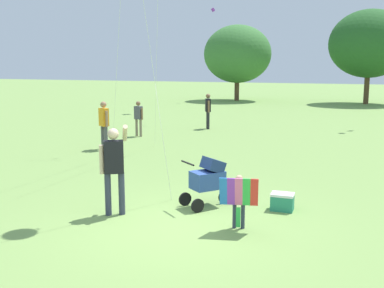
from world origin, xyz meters
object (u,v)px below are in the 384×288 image
object	(u,v)px
person_adult_flyer	(114,163)
person_sitting_far	(104,121)
stroller	(208,178)
cooler_box	(282,202)
person_kid_running	(138,116)
child_with_butterfly_kite	(239,196)
person_red_shirt	(208,108)

from	to	relation	value
person_adult_flyer	person_sitting_far	size ratio (longest dim) A/B	1.09
stroller	cooler_box	xyz separation A→B (m)	(1.48, 0.23, -0.43)
person_kid_running	child_with_butterfly_kite	bearing A→B (deg)	-54.99
person_adult_flyer	person_kid_running	xyz separation A→B (m)	(-3.83, 8.99, -0.20)
person_adult_flyer	stroller	distance (m)	1.95
person_red_shirt	cooler_box	xyz separation A→B (m)	(4.89, -10.61, -0.74)
child_with_butterfly_kite	person_kid_running	bearing A→B (deg)	125.01
child_with_butterfly_kite	person_kid_running	world-z (taller)	person_kid_running
person_adult_flyer	person_red_shirt	xyz separation A→B (m)	(-1.86, 11.96, -0.11)
cooler_box	person_adult_flyer	bearing A→B (deg)	-156.03
person_adult_flyer	person_red_shirt	bearing A→B (deg)	98.83
child_with_butterfly_kite	cooler_box	bearing A→B (deg)	66.85
person_adult_flyer	stroller	size ratio (longest dim) A/B	1.72
person_sitting_far	cooler_box	world-z (taller)	person_sitting_far
stroller	cooler_box	bearing A→B (deg)	8.92
person_kid_running	person_adult_flyer	bearing A→B (deg)	-66.92
stroller	person_sitting_far	bearing A→B (deg)	136.77
child_with_butterfly_kite	person_sitting_far	bearing A→B (deg)	135.55
person_kid_running	cooler_box	size ratio (longest dim) A/B	3.14
cooler_box	person_red_shirt	bearing A→B (deg)	114.75
cooler_box	child_with_butterfly_kite	bearing A→B (deg)	-113.15
person_sitting_far	person_red_shirt	bearing A→B (deg)	72.72
stroller	person_sitting_far	world-z (taller)	person_sitting_far
child_with_butterfly_kite	person_sitting_far	world-z (taller)	person_sitting_far
child_with_butterfly_kite	stroller	bearing A→B (deg)	129.41
person_sitting_far	child_with_butterfly_kite	bearing A→B (deg)	-44.45
cooler_box	stroller	bearing A→B (deg)	-171.08
child_with_butterfly_kite	person_adult_flyer	world-z (taller)	person_adult_flyer
person_red_shirt	cooler_box	size ratio (longest dim) A/B	3.47
stroller	person_red_shirt	xyz separation A→B (m)	(-3.41, 10.84, 0.31)
stroller	person_sitting_far	size ratio (longest dim) A/B	0.63
person_red_shirt	stroller	bearing A→B (deg)	-72.56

